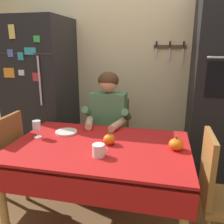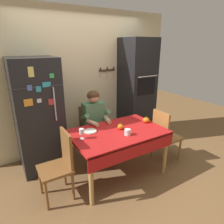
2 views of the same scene
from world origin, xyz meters
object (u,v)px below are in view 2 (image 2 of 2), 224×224
Objects in this scene: refrigerator at (38,115)px; wine_glass at (82,132)px; coffee_mug at (128,132)px; pumpkin_medium at (121,127)px; wall_oven at (137,91)px; pumpkin_large at (146,120)px; chair_behind_person at (91,128)px; dining_table at (118,137)px; seated_person at (95,120)px; serving_tray at (90,131)px; chair_right_side at (164,134)px; chair_left_side at (60,162)px.

refrigerator is 12.03× the size of wine_glass.
coffee_mug is 1.10× the size of pumpkin_medium.
wall_oven is 1.02m from pumpkin_large.
wine_glass is (-0.48, -0.73, 0.33)m from chair_behind_person.
refrigerator is 1.32m from dining_table.
refrigerator is at bearing 174.07° from chair_behind_person.
refrigerator is at bearing 162.22° from seated_person.
coffee_mug is 1.04× the size of pumpkin_large.
dining_table is at bearing -145.28° from pumpkin_medium.
wall_oven is at bearing 26.69° from serving_tray.
dining_table is 0.59m from wine_glass.
dining_table is at bearing -5.97° from wine_glass.
wall_oven is at bearing 41.75° from pumpkin_medium.
pumpkin_large is at bearing 157.89° from chair_right_side.
serving_tray is at bearing 149.76° from dining_table.
dining_table is 0.60m from pumpkin_large.
dining_table is 7.18× the size of serving_tray.
refrigerator is 1.29× the size of dining_table.
refrigerator is 0.93m from seated_person.
chair_left_side is at bearing 177.62° from chair_right_side.
dining_table is at bearing -138.69° from wall_oven.
wine_glass is at bearing 179.21° from pumpkin_medium.
serving_tray is (0.54, 0.21, 0.24)m from chair_left_side.
pumpkin_medium is (-0.83, 0.12, 0.27)m from chair_right_side.
pumpkin_large is at bearing 22.85° from coffee_mug.
serving_tray is (0.20, 0.15, -0.10)m from wine_glass.
seated_person is 6.39× the size of serving_tray.
coffee_mug reaches higher than serving_tray.
chair_behind_person is at bearing 56.76° from wine_glass.
chair_left_side is at bearing -86.79° from refrigerator.
wine_glass is 1.34× the size of pumpkin_large.
dining_table is 12.04× the size of coffee_mug.
pumpkin_medium is 0.47m from serving_tray.
pumpkin_medium is at bearing -39.19° from refrigerator.
pumpkin_medium is 0.54× the size of serving_tray.
wall_oven is 18.84× the size of pumpkin_large.
pumpkin_medium is (0.15, -0.74, 0.27)m from chair_behind_person.
refrigerator is 0.96m from chair_behind_person.
coffee_mug is at bearing -46.56° from refrigerator.
pumpkin_large is (0.59, 0.06, 0.13)m from dining_table.
chair_behind_person is 4.77× the size of serving_tray.
refrigerator reaches higher than coffee_mug.
pumpkin_medium is (1.02, -0.83, -0.12)m from refrigerator.
pumpkin_medium is (0.03, 0.22, -0.00)m from coffee_mug.
chair_left_side is 8.00× the size of coffee_mug.
wall_oven is (2.00, 0.04, 0.15)m from refrigerator.
chair_right_side is at bearing -2.38° from chair_left_side.
dining_table is 1.12× the size of seated_person.
refrigerator is 1.94× the size of chair_right_side.
chair_behind_person reaches higher than dining_table.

